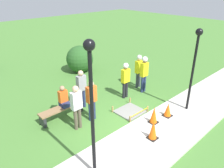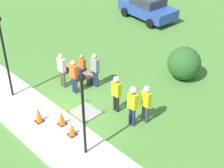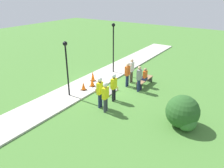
{
  "view_description": "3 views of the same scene",
  "coord_description": "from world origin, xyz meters",
  "px_view_note": "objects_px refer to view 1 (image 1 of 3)",
  "views": [
    {
      "loc": [
        -5.39,
        -4.76,
        5.12
      ],
      "look_at": [
        0.96,
        2.02,
        0.81
      ],
      "focal_mm": 35.0,
      "sensor_mm": 36.0,
      "label": 1
    },
    {
      "loc": [
        10.03,
        -6.76,
        9.42
      ],
      "look_at": [
        0.88,
        2.15,
        0.88
      ],
      "focal_mm": 55.0,
      "sensor_mm": 36.0,
      "label": 2
    },
    {
      "loc": [
        11.69,
        8.29,
        6.34
      ],
      "look_at": [
        1.11,
        1.3,
        0.86
      ],
      "focal_mm": 35.0,
      "sensor_mm": 36.0,
      "label": 3
    }
  ],
  "objects_px": {
    "person_seated_on_bench": "(64,98)",
    "park_bench": "(62,110)",
    "traffic_cone_sidewalk_edge": "(168,110)",
    "worker_trainee": "(126,77)",
    "bystander_in_orange_shirt": "(92,98)",
    "traffic_cone_far_patch": "(154,115)",
    "bystander_in_white_shirt": "(82,87)",
    "bystander_in_gray_shirt": "(77,105)",
    "traffic_cone_near_patch": "(153,130)",
    "worker_assistant": "(139,68)",
    "worker_supervisor": "(144,71)",
    "lamppost_near": "(195,58)",
    "lamppost_far": "(91,94)"
  },
  "relations": [
    {
      "from": "traffic_cone_far_patch",
      "to": "lamppost_far",
      "type": "distance_m",
      "value": 3.99
    },
    {
      "from": "worker_supervisor",
      "to": "worker_trainee",
      "type": "distance_m",
      "value": 1.15
    },
    {
      "from": "traffic_cone_near_patch",
      "to": "worker_trainee",
      "type": "distance_m",
      "value": 3.4
    },
    {
      "from": "bystander_in_orange_shirt",
      "to": "lamppost_near",
      "type": "bearing_deg",
      "value": -33.55
    },
    {
      "from": "bystander_in_white_shirt",
      "to": "traffic_cone_sidewalk_edge",
      "type": "bearing_deg",
      "value": -56.42
    },
    {
      "from": "worker_assistant",
      "to": "bystander_in_gray_shirt",
      "type": "height_order",
      "value": "bystander_in_gray_shirt"
    },
    {
      "from": "traffic_cone_sidewalk_edge",
      "to": "worker_supervisor",
      "type": "bearing_deg",
      "value": 62.88
    },
    {
      "from": "traffic_cone_sidewalk_edge",
      "to": "bystander_in_orange_shirt",
      "type": "xyz_separation_m",
      "value": [
        -2.35,
        2.04,
        0.6
      ]
    },
    {
      "from": "traffic_cone_near_patch",
      "to": "bystander_in_white_shirt",
      "type": "xyz_separation_m",
      "value": [
        -0.45,
        3.57,
        0.55
      ]
    },
    {
      "from": "worker_assistant",
      "to": "lamppost_near",
      "type": "xyz_separation_m",
      "value": [
        -0.27,
        -3.05,
        1.34
      ]
    },
    {
      "from": "bystander_in_gray_shirt",
      "to": "lamppost_near",
      "type": "xyz_separation_m",
      "value": [
        4.24,
        -2.2,
        1.38
      ]
    },
    {
      "from": "worker_assistant",
      "to": "lamppost_far",
      "type": "height_order",
      "value": "lamppost_far"
    },
    {
      "from": "traffic_cone_far_patch",
      "to": "park_bench",
      "type": "bearing_deg",
      "value": 129.3
    },
    {
      "from": "bystander_in_gray_shirt",
      "to": "lamppost_near",
      "type": "relative_size",
      "value": 0.52
    },
    {
      "from": "park_bench",
      "to": "person_seated_on_bench",
      "type": "bearing_deg",
      "value": 16.0
    },
    {
      "from": "person_seated_on_bench",
      "to": "bystander_in_gray_shirt",
      "type": "bearing_deg",
      "value": -95.73
    },
    {
      "from": "bystander_in_orange_shirt",
      "to": "traffic_cone_far_patch",
      "type": "bearing_deg",
      "value": -51.52
    },
    {
      "from": "person_seated_on_bench",
      "to": "worker_assistant",
      "type": "xyz_separation_m",
      "value": [
        4.4,
        -0.27,
        0.24
      ]
    },
    {
      "from": "person_seated_on_bench",
      "to": "park_bench",
      "type": "bearing_deg",
      "value": -164.0
    },
    {
      "from": "worker_supervisor",
      "to": "bystander_in_orange_shirt",
      "type": "relative_size",
      "value": 1.09
    },
    {
      "from": "lamppost_near",
      "to": "lamppost_far",
      "type": "distance_m",
      "value": 5.21
    },
    {
      "from": "park_bench",
      "to": "bystander_in_white_shirt",
      "type": "height_order",
      "value": "bystander_in_white_shirt"
    },
    {
      "from": "worker_assistant",
      "to": "traffic_cone_far_patch",
      "type": "bearing_deg",
      "value": -129.3
    },
    {
      "from": "worker_trainee",
      "to": "lamppost_near",
      "type": "xyz_separation_m",
      "value": [
        1.09,
        -2.7,
        1.35
      ]
    },
    {
      "from": "traffic_cone_near_patch",
      "to": "park_bench",
      "type": "xyz_separation_m",
      "value": [
        -1.57,
        3.48,
        -0.12
      ]
    },
    {
      "from": "worker_trainee",
      "to": "lamppost_near",
      "type": "distance_m",
      "value": 3.22
    },
    {
      "from": "bystander_in_orange_shirt",
      "to": "bystander_in_white_shirt",
      "type": "relative_size",
      "value": 0.97
    },
    {
      "from": "traffic_cone_near_patch",
      "to": "worker_supervisor",
      "type": "bearing_deg",
      "value": 44.46
    },
    {
      "from": "bystander_in_gray_shirt",
      "to": "lamppost_near",
      "type": "distance_m",
      "value": 4.97
    },
    {
      "from": "bystander_in_orange_shirt",
      "to": "lamppost_far",
      "type": "relative_size",
      "value": 0.44
    },
    {
      "from": "traffic_cone_sidewalk_edge",
      "to": "bystander_in_white_shirt",
      "type": "distance_m",
      "value": 3.78
    },
    {
      "from": "bystander_in_gray_shirt",
      "to": "bystander_in_white_shirt",
      "type": "height_order",
      "value": "bystander_in_gray_shirt"
    },
    {
      "from": "traffic_cone_near_patch",
      "to": "worker_trainee",
      "type": "xyz_separation_m",
      "value": [
        1.64,
        2.92,
        0.6
      ]
    },
    {
      "from": "bystander_in_orange_shirt",
      "to": "bystander_in_white_shirt",
      "type": "xyz_separation_m",
      "value": [
        0.28,
        1.06,
        0.03
      ]
    },
    {
      "from": "traffic_cone_near_patch",
      "to": "worker_supervisor",
      "type": "relative_size",
      "value": 0.39
    },
    {
      "from": "lamppost_far",
      "to": "worker_supervisor",
      "type": "bearing_deg",
      "value": 25.68
    },
    {
      "from": "traffic_cone_far_patch",
      "to": "lamppost_far",
      "type": "height_order",
      "value": "lamppost_far"
    },
    {
      "from": "bystander_in_orange_shirt",
      "to": "lamppost_near",
      "type": "xyz_separation_m",
      "value": [
        3.46,
        -2.3,
        1.44
      ]
    },
    {
      "from": "traffic_cone_near_patch",
      "to": "person_seated_on_bench",
      "type": "distance_m",
      "value": 3.81
    },
    {
      "from": "traffic_cone_far_patch",
      "to": "bystander_in_white_shirt",
      "type": "distance_m",
      "value": 3.3
    },
    {
      "from": "worker_assistant",
      "to": "lamppost_near",
      "type": "relative_size",
      "value": 0.52
    },
    {
      "from": "worker_trainee",
      "to": "worker_supervisor",
      "type": "bearing_deg",
      "value": -10.09
    },
    {
      "from": "person_seated_on_bench",
      "to": "bystander_in_gray_shirt",
      "type": "xyz_separation_m",
      "value": [
        -0.11,
        -1.12,
        0.2
      ]
    },
    {
      "from": "worker_supervisor",
      "to": "traffic_cone_near_patch",
      "type": "bearing_deg",
      "value": -135.54
    },
    {
      "from": "traffic_cone_far_patch",
      "to": "bystander_in_gray_shirt",
      "type": "relative_size",
      "value": 0.38
    },
    {
      "from": "lamppost_near",
      "to": "bystander_in_white_shirt",
      "type": "bearing_deg",
      "value": 133.43
    },
    {
      "from": "traffic_cone_sidewalk_edge",
      "to": "worker_trainee",
      "type": "height_order",
      "value": "worker_trainee"
    },
    {
      "from": "traffic_cone_far_patch",
      "to": "lamppost_far",
      "type": "xyz_separation_m",
      "value": [
        -3.28,
        -0.38,
        2.23
      ]
    },
    {
      "from": "park_bench",
      "to": "worker_assistant",
      "type": "relative_size",
      "value": 1.06
    },
    {
      "from": "worker_assistant",
      "to": "bystander_in_white_shirt",
      "type": "distance_m",
      "value": 3.47
    }
  ]
}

